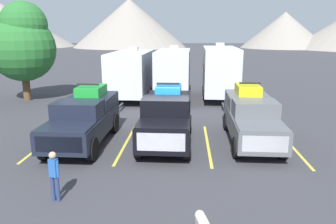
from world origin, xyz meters
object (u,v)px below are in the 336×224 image
Objects in this scene: pickup_truck_a at (84,117)px; camper_trailer_c at (220,70)px; camper_trailer_a at (132,72)px; pickup_truck_c at (251,116)px; camper_trailer_b at (173,71)px; pickup_truck_b at (167,117)px; person_a at (54,173)px.

camper_trailer_c is (6.96, 10.53, 0.94)m from pickup_truck_a.
pickup_truck_c is at bearing -53.90° from camper_trailer_a.
camper_trailer_c is (-0.52, 9.84, 0.95)m from pickup_truck_c.
camper_trailer_b is (3.56, 10.12, 0.85)m from pickup_truck_a.
pickup_truck_b is 0.64× the size of camper_trailer_a.
pickup_truck_c is 9.90m from camper_trailer_c.
person_a is (-2.97, -5.48, -0.31)m from pickup_truck_b.
pickup_truck_a is at bearing -176.89° from pickup_truck_b.
pickup_truck_b is 3.84m from pickup_truck_c.
camper_trailer_a is (-7.00, 9.61, 0.80)m from pickup_truck_c.
camper_trailer_a reaches higher than person_a.
camper_trailer_c reaches higher than pickup_truck_a.
pickup_truck_b is 9.96m from camper_trailer_b.
person_a is (-2.86, -15.40, -1.14)m from camper_trailer_b.
camper_trailer_c reaches higher than person_a.
camper_trailer_c reaches higher than pickup_truck_b.
pickup_truck_b reaches higher than pickup_truck_c.
camper_trailer_a is 1.11× the size of camper_trailer_b.
pickup_truck_a is at bearing -109.36° from camper_trailer_b.
camper_trailer_c is at bearing 72.35° from pickup_truck_b.
person_a is at bearing -89.16° from camper_trailer_a.
camper_trailer_b is (-0.11, 9.92, 0.83)m from pickup_truck_b.
pickup_truck_c is 9.04m from person_a.
pickup_truck_a is at bearing -92.63° from camper_trailer_a.
pickup_truck_c reaches higher than pickup_truck_a.
camper_trailer_c is 17.05m from person_a.
camper_trailer_a is at bearing -177.93° from camper_trailer_c.
camper_trailer_c is (6.49, 0.23, 0.15)m from camper_trailer_a.
pickup_truck_a is at bearing -123.45° from camper_trailer_c.
pickup_truck_a is 0.67× the size of camper_trailer_a.
pickup_truck_c is 0.75× the size of camper_trailer_c.
pickup_truck_a is 3.68m from pickup_truck_b.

